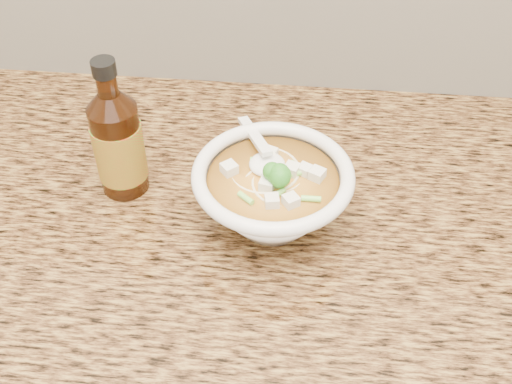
{
  "coord_description": "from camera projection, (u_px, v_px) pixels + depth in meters",
  "views": [
    {
      "loc": [
        0.03,
        1.13,
        1.48
      ],
      "look_at": [
        -0.02,
        1.68,
        0.95
      ],
      "focal_mm": 45.0,
      "sensor_mm": 36.0,
      "label": 1
    }
  ],
  "objects": [
    {
      "name": "counter_slab",
      "position": [
        273.0,
        236.0,
        0.81
      ],
      "size": [
        4.0,
        0.68,
        0.04
      ],
      "primitive_type": "cube",
      "color": "olive",
      "rests_on": "cabinet"
    },
    {
      "name": "soup_bowl",
      "position": [
        273.0,
        196.0,
        0.77
      ],
      "size": [
        0.19,
        0.21,
        0.11
      ],
      "rotation": [
        0.0,
        0.0,
        0.13
      ],
      "color": "white",
      "rests_on": "counter_slab"
    },
    {
      "name": "hot_sauce_bottle",
      "position": [
        118.0,
        143.0,
        0.8
      ],
      "size": [
        0.07,
        0.07,
        0.19
      ],
      "rotation": [
        0.0,
        0.0,
        -0.15
      ],
      "color": "#3C1A08",
      "rests_on": "counter_slab"
    }
  ]
}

